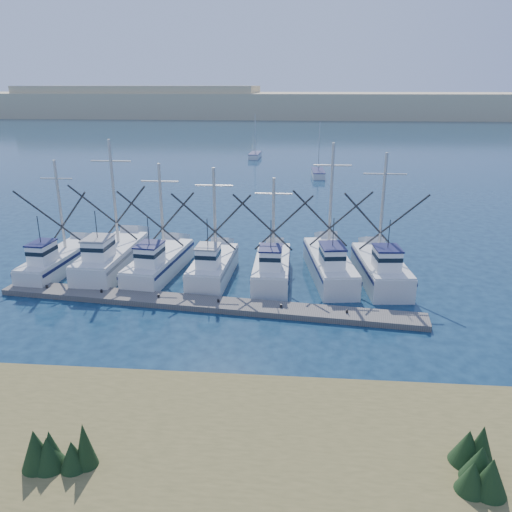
# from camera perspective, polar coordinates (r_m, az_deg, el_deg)

# --- Properties ---
(ground) EXTENTS (500.00, 500.00, 0.00)m
(ground) POSITION_cam_1_polar(r_m,az_deg,el_deg) (26.89, 5.94, -10.93)
(ground) COLOR #0B1F33
(ground) RESTS_ON ground
(shore_bank) EXTENTS (40.00, 10.00, 1.60)m
(shore_bank) POSITION_cam_1_polar(r_m,az_deg,el_deg) (19.69, -19.46, -21.96)
(shore_bank) COLOR #4C422D
(shore_bank) RESTS_ON ground
(floating_dock) EXTENTS (27.63, 4.88, 0.37)m
(floating_dock) POSITION_cam_1_polar(r_m,az_deg,el_deg) (32.04, -6.04, -5.42)
(floating_dock) COLOR #605B56
(floating_dock) RESTS_ON ground
(dune_ridge) EXTENTS (360.00, 60.00, 10.00)m
(dune_ridge) POSITION_cam_1_polar(r_m,az_deg,el_deg) (233.47, 5.25, 16.85)
(dune_ridge) COLOR tan
(dune_ridge) RESTS_ON ground
(trawler_fleet) EXTENTS (26.91, 9.30, 9.63)m
(trawler_fleet) POSITION_cam_1_polar(r_m,az_deg,el_deg) (36.36, -4.32, -0.96)
(trawler_fleet) COLOR silver
(trawler_fleet) RESTS_ON ground
(sailboat_near) EXTENTS (1.95, 6.28, 8.10)m
(sailboat_near) POSITION_cam_1_polar(r_m,az_deg,el_deg) (78.23, 7.11, 9.37)
(sailboat_near) COLOR silver
(sailboat_near) RESTS_ON ground
(sailboat_far) EXTENTS (2.11, 6.24, 8.10)m
(sailboat_far) POSITION_cam_1_polar(r_m,az_deg,el_deg) (98.01, -0.11, 11.43)
(sailboat_far) COLOR silver
(sailboat_far) RESTS_ON ground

